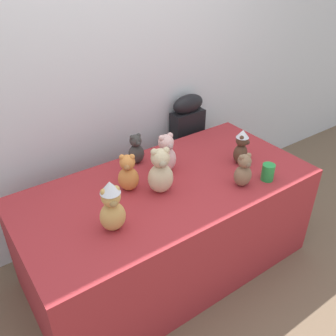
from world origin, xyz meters
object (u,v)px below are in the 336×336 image
object	(u,v)px
instrument_case	(187,149)
teddy_bear_sand	(161,172)
teddy_bear_ginger	(128,174)
teddy_bear_honey	(112,207)
party_cup_green	(268,172)
teddy_bear_blush	(166,154)
teddy_bear_charcoal	(136,150)
teddy_bear_mocha	(243,171)
teddy_bear_cocoa	(241,147)
display_table	(168,227)

from	to	relation	value
instrument_case	teddy_bear_sand	xyz separation A→B (m)	(-0.68, -0.62, 0.35)
teddy_bear_ginger	teddy_bear_honey	bearing A→B (deg)	-100.87
teddy_bear_sand	party_cup_green	bearing A→B (deg)	-5.49
teddy_bear_blush	teddy_bear_charcoal	bearing A→B (deg)	118.48
teddy_bear_sand	teddy_bear_mocha	world-z (taller)	teddy_bear_sand
teddy_bear_charcoal	party_cup_green	bearing A→B (deg)	-47.23
teddy_bear_mocha	teddy_bear_ginger	bearing A→B (deg)	158.46
teddy_bear_honey	teddy_bear_charcoal	bearing A→B (deg)	59.30
teddy_bear_charcoal	teddy_bear_ginger	size ratio (longest dim) A/B	0.88
teddy_bear_sand	teddy_bear_charcoal	bearing A→B (deg)	100.86
teddy_bear_ginger	teddy_bear_blush	world-z (taller)	teddy_bear_blush
teddy_bear_cocoa	teddy_bear_honey	bearing A→B (deg)	151.47
instrument_case	party_cup_green	bearing A→B (deg)	-94.00
display_table	instrument_case	bearing A→B (deg)	44.04
display_table	teddy_bear_honey	bearing A→B (deg)	-159.92
teddy_bear_charcoal	teddy_bear_mocha	bearing A→B (deg)	-55.23
teddy_bear_cocoa	teddy_bear_blush	size ratio (longest dim) A/B	0.91
teddy_bear_mocha	teddy_bear_blush	size ratio (longest dim) A/B	0.82
teddy_bear_charcoal	party_cup_green	distance (m)	0.87
instrument_case	teddy_bear_sand	bearing A→B (deg)	-137.86
teddy_bear_cocoa	party_cup_green	xyz separation A→B (m)	(-0.01, -0.25, -0.07)
instrument_case	teddy_bear_charcoal	bearing A→B (deg)	-158.49
teddy_bear_sand	teddy_bear_blush	size ratio (longest dim) A/B	1.11
teddy_bear_ginger	party_cup_green	world-z (taller)	teddy_bear_ginger
instrument_case	party_cup_green	size ratio (longest dim) A/B	8.84
teddy_bear_mocha	party_cup_green	world-z (taller)	teddy_bear_mocha
instrument_case	teddy_bear_charcoal	distance (m)	0.75
display_table	party_cup_green	bearing A→B (deg)	-30.24
instrument_case	teddy_bear_honey	xyz separation A→B (m)	(-1.08, -0.76, 0.36)
party_cup_green	teddy_bear_ginger	bearing A→B (deg)	151.94
display_table	teddy_bear_sand	xyz separation A→B (m)	(-0.08, -0.03, 0.49)
instrument_case	teddy_bear_mocha	size ratio (longest dim) A/B	4.37
display_table	teddy_bear_charcoal	distance (m)	0.56
teddy_bear_charcoal	teddy_bear_honey	size ratio (longest dim) A/B	0.72
instrument_case	teddy_bear_charcoal	world-z (taller)	instrument_case
teddy_bear_ginger	teddy_bear_cocoa	distance (m)	0.79
teddy_bear_mocha	teddy_bear_ginger	distance (m)	0.70
teddy_bear_blush	party_cup_green	world-z (taller)	teddy_bear_blush
display_table	instrument_case	distance (m)	0.86
teddy_bear_mocha	party_cup_green	distance (m)	0.19
teddy_bear_ginger	teddy_bear_charcoal	bearing A→B (deg)	82.44
teddy_bear_charcoal	teddy_bear_cocoa	size ratio (longest dim) A/B	0.88
teddy_bear_sand	teddy_bear_honey	xyz separation A→B (m)	(-0.39, -0.14, 0.01)
teddy_bear_cocoa	teddy_bear_ginger	bearing A→B (deg)	134.00
teddy_bear_charcoal	teddy_bear_mocha	xyz separation A→B (m)	(0.39, -0.61, 0.00)
teddy_bear_sand	teddy_bear_charcoal	size ratio (longest dim) A/B	1.38
instrument_case	display_table	bearing A→B (deg)	-136.05
teddy_bear_sand	teddy_bear_ginger	size ratio (longest dim) A/B	1.22
teddy_bear_blush	party_cup_green	size ratio (longest dim) A/B	2.45
instrument_case	teddy_bear_sand	world-z (taller)	teddy_bear_sand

